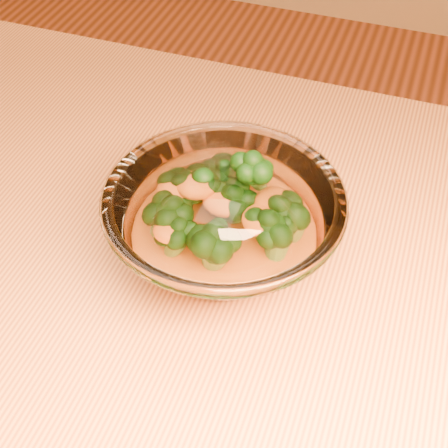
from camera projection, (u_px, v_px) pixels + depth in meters
name	position (u px, v px, depth m)	size (l,w,h in m)	color
table	(173.00, 365.00, 0.64)	(1.20, 0.80, 0.75)	#B47436
glass_bowl	(224.00, 228.00, 0.56)	(0.21, 0.21, 0.10)	white
cheese_sauce	(224.00, 242.00, 0.58)	(0.12, 0.12, 0.03)	orange
broccoli_heap	(224.00, 210.00, 0.56)	(0.14, 0.12, 0.08)	black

